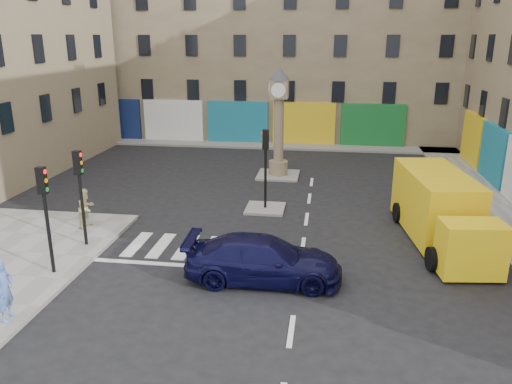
% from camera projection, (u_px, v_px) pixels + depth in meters
% --- Properties ---
extents(ground, '(120.00, 120.00, 0.00)m').
position_uv_depth(ground, '(296.00, 296.00, 15.77)').
color(ground, black).
rests_on(ground, ground).
extents(sidewalk_right, '(2.60, 30.00, 0.15)m').
position_uv_depth(sidewalk_right, '(491.00, 205.00, 24.00)').
color(sidewalk_right, gray).
rests_on(sidewalk_right, ground).
extents(sidewalk_far, '(32.00, 2.40, 0.15)m').
position_uv_depth(sidewalk_far, '(263.00, 145.00, 37.26)').
color(sidewalk_far, gray).
rests_on(sidewalk_far, ground).
extents(island_near, '(1.80, 1.80, 0.12)m').
position_uv_depth(island_near, '(265.00, 208.00, 23.58)').
color(island_near, gray).
rests_on(island_near, ground).
extents(island_far, '(2.40, 2.40, 0.12)m').
position_uv_depth(island_far, '(278.00, 175.00, 29.25)').
color(island_far, gray).
rests_on(island_far, ground).
extents(building_far, '(32.00, 10.00, 17.00)m').
position_uv_depth(building_far, '(272.00, 28.00, 40.22)').
color(building_far, gray).
rests_on(building_far, ground).
extents(traffic_light_left_near, '(0.28, 0.22, 3.70)m').
position_uv_depth(traffic_light_left_near, '(45.00, 203.00, 16.31)').
color(traffic_light_left_near, black).
rests_on(traffic_light_left_near, sidewalk_left).
extents(traffic_light_left_far, '(0.28, 0.22, 3.70)m').
position_uv_depth(traffic_light_left_far, '(80.00, 183.00, 18.58)').
color(traffic_light_left_far, black).
rests_on(traffic_light_left_far, sidewalk_left).
extents(traffic_light_island, '(0.28, 0.22, 3.70)m').
position_uv_depth(traffic_light_island, '(266.00, 156.00, 22.82)').
color(traffic_light_island, black).
rests_on(traffic_light_island, island_near).
extents(clock_pillar, '(1.20, 1.20, 6.10)m').
position_uv_depth(clock_pillar, '(279.00, 116.00, 28.20)').
color(clock_pillar, '#867558').
rests_on(clock_pillar, island_far).
extents(navy_sedan, '(5.28, 2.28, 1.51)m').
position_uv_depth(navy_sedan, '(263.00, 260.00, 16.55)').
color(navy_sedan, black).
rests_on(navy_sedan, ground).
extents(yellow_van, '(3.12, 7.39, 2.61)m').
position_uv_depth(yellow_van, '(440.00, 210.00, 19.70)').
color(yellow_van, yellow).
rests_on(yellow_van, ground).
extents(pedestrian_blue, '(0.52, 0.72, 1.86)m').
position_uv_depth(pedestrian_blue, '(4.00, 290.00, 13.93)').
color(pedestrian_blue, '#5776C8').
rests_on(pedestrian_blue, sidewalk_left).
extents(pedestrian_tan, '(0.85, 0.96, 1.67)m').
position_uv_depth(pedestrian_tan, '(86.00, 208.00, 20.85)').
color(pedestrian_tan, tan).
rests_on(pedestrian_tan, sidewalk_left).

